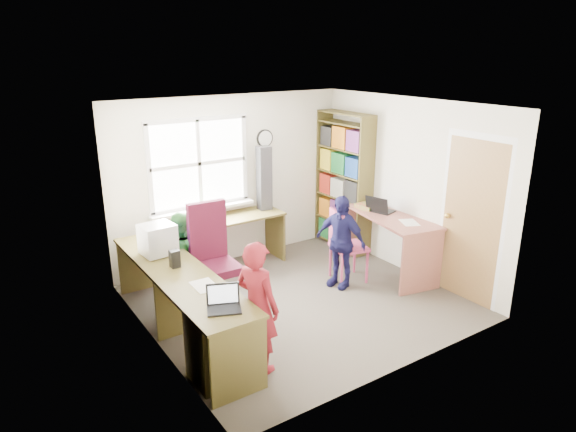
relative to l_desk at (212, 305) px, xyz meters
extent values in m
cube|color=#443E35|center=(1.31, 0.28, -0.47)|extent=(3.60, 3.40, 0.02)
cube|color=white|center=(1.31, 0.28, 1.95)|extent=(3.60, 3.40, 0.02)
cube|color=silver|center=(1.31, 1.99, 0.74)|extent=(3.60, 0.02, 2.40)
cube|color=silver|center=(1.31, -1.43, 0.74)|extent=(3.60, 0.02, 2.40)
cube|color=silver|center=(-0.50, 0.28, 0.74)|extent=(0.02, 3.40, 2.40)
cube|color=silver|center=(3.12, 0.28, 0.74)|extent=(0.02, 3.40, 2.40)
cube|color=white|center=(0.81, 1.97, 1.04)|extent=(1.40, 0.01, 1.20)
cube|color=white|center=(0.81, 1.96, 1.04)|extent=(1.48, 0.04, 1.28)
cube|color=olive|center=(3.09, -0.77, 0.54)|extent=(0.02, 0.82, 2.00)
sphere|color=gold|center=(3.06, -0.44, 0.54)|extent=(0.07, 0.07, 0.07)
cylinder|color=black|center=(1.86, 1.96, 1.29)|extent=(0.26, 0.03, 0.26)
cylinder|color=white|center=(1.86, 1.95, 1.29)|extent=(0.22, 0.01, 0.22)
cube|color=brown|center=(-0.19, 0.38, 0.28)|extent=(0.60, 2.70, 0.03)
cube|color=brown|center=(1.06, 1.70, 0.28)|extent=(1.65, 0.56, 0.03)
cube|color=brown|center=(-0.19, 0.38, -0.10)|extent=(0.56, 0.03, 0.72)
cube|color=brown|center=(-0.19, -0.94, -0.10)|extent=(0.56, 0.03, 0.72)
cube|color=brown|center=(-0.19, 1.70, -0.10)|extent=(0.56, 0.03, 0.72)
cube|color=brown|center=(1.86, 1.70, -0.10)|extent=(0.03, 0.52, 0.72)
cube|color=brown|center=(-0.19, -0.57, -0.10)|extent=(0.54, 0.45, 0.72)
cube|color=#9F5E4F|center=(2.88, 0.32, 0.36)|extent=(0.92, 1.53, 0.03)
cube|color=#9F5E4F|center=(2.75, -0.36, -0.06)|extent=(0.61, 0.15, 0.79)
cube|color=#9F5E4F|center=(3.01, 1.00, -0.06)|extent=(0.61, 0.15, 0.79)
cube|color=brown|center=(2.96, 0.96, 0.59)|extent=(0.30, 0.02, 2.10)
cube|color=brown|center=(2.96, 1.96, 0.59)|extent=(0.30, 0.02, 2.10)
cube|color=brown|center=(2.96, 1.46, 1.63)|extent=(0.30, 1.00, 0.02)
cube|color=brown|center=(2.96, 1.46, -0.40)|extent=(0.30, 1.00, 0.02)
cube|color=brown|center=(2.96, 1.46, -0.04)|extent=(0.30, 1.00, 0.02)
cube|color=brown|center=(2.96, 1.46, 0.34)|extent=(0.30, 1.00, 0.02)
cube|color=brown|center=(2.96, 1.46, 0.72)|extent=(0.30, 1.00, 0.02)
cube|color=brown|center=(2.96, 1.46, 1.10)|extent=(0.30, 1.00, 0.02)
cube|color=brown|center=(2.96, 1.46, 1.48)|extent=(0.30, 1.00, 0.02)
cube|color=#AD2718|center=(2.96, 1.16, -0.25)|extent=(0.25, 0.28, 0.27)
cube|color=#184294|center=(2.96, 1.48, -0.24)|extent=(0.25, 0.30, 0.29)
cube|color=#1D7B37|center=(2.96, 1.78, -0.23)|extent=(0.25, 0.26, 0.30)
cube|color=gold|center=(2.96, 1.16, 0.13)|extent=(0.25, 0.28, 0.30)
cube|color=#74317B|center=(2.96, 1.48, 0.14)|extent=(0.25, 0.30, 0.32)
cube|color=orange|center=(2.96, 1.78, 0.12)|extent=(0.25, 0.26, 0.29)
cube|color=#252525|center=(2.96, 1.16, 0.52)|extent=(0.25, 0.28, 0.32)
cube|color=beige|center=(2.96, 1.48, 0.50)|extent=(0.25, 0.30, 0.29)
cube|color=#AD2718|center=(2.96, 1.78, 0.51)|extent=(0.25, 0.26, 0.30)
cube|color=#184294|center=(2.96, 1.16, 0.88)|extent=(0.25, 0.28, 0.29)
cube|color=#1D7B37|center=(2.96, 1.48, 0.89)|extent=(0.25, 0.30, 0.30)
cube|color=gold|center=(2.96, 1.78, 0.90)|extent=(0.25, 0.26, 0.32)
cube|color=#74317B|center=(2.96, 1.16, 1.27)|extent=(0.25, 0.28, 0.30)
cube|color=orange|center=(2.96, 1.48, 1.28)|extent=(0.25, 0.30, 0.32)
cube|color=#252525|center=(2.96, 1.78, 1.26)|extent=(0.25, 0.26, 0.29)
cylinder|color=black|center=(0.39, 0.67, -0.42)|extent=(0.62, 0.62, 0.05)
cylinder|color=black|center=(0.39, 0.67, -0.18)|extent=(0.07, 0.07, 0.45)
cube|color=#480D21|center=(0.39, 0.67, 0.08)|extent=(0.51, 0.51, 0.10)
cube|color=#480D21|center=(0.40, 0.90, 0.48)|extent=(0.47, 0.10, 0.70)
cylinder|color=#BE3F69|center=(2.01, 0.31, -0.23)|extent=(0.04, 0.04, 0.46)
cylinder|color=#BE3F69|center=(2.36, 0.22, -0.23)|extent=(0.04, 0.04, 0.46)
cylinder|color=#BE3F69|center=(2.10, 0.67, -0.23)|extent=(0.04, 0.04, 0.46)
cylinder|color=#BE3F69|center=(2.45, 0.58, -0.23)|extent=(0.04, 0.04, 0.46)
cube|color=#BE3F69|center=(2.23, 0.45, 0.01)|extent=(0.52, 0.52, 0.04)
cube|color=#BE3F69|center=(2.04, 0.49, 0.28)|extent=(0.13, 0.40, 0.51)
cube|color=#BAB9BE|center=(-0.20, 0.95, 0.30)|extent=(0.28, 0.23, 0.02)
cube|color=#BAB9BE|center=(-0.20, 0.95, 0.48)|extent=(0.39, 0.35, 0.34)
cube|color=#3F72F2|center=(-0.01, 0.96, 0.48)|extent=(0.03, 0.29, 0.25)
cube|color=black|center=(-0.18, -0.65, 0.30)|extent=(0.37, 0.32, 0.02)
cube|color=black|center=(-0.13, -0.55, 0.40)|extent=(0.30, 0.17, 0.20)
cube|color=white|center=(-0.14, -0.56, 0.40)|extent=(0.26, 0.14, 0.16)
cube|color=black|center=(2.88, 0.55, 0.38)|extent=(0.34, 0.40, 0.02)
cube|color=black|center=(2.76, 0.52, 0.49)|extent=(0.15, 0.35, 0.23)
cube|color=#3F72F2|center=(2.77, 0.52, 0.49)|extent=(0.12, 0.30, 0.18)
cube|color=black|center=(-0.18, 0.50, 0.39)|extent=(0.10, 0.10, 0.19)
cube|color=black|center=(-0.20, 1.17, 0.39)|extent=(0.11, 0.11, 0.20)
cube|color=black|center=(1.72, 1.77, 0.76)|extent=(0.20, 0.18, 0.93)
cube|color=red|center=(2.85, 0.77, 0.40)|extent=(0.32, 0.32, 0.06)
cube|color=silver|center=(-0.11, -0.09, 0.30)|extent=(0.23, 0.32, 0.00)
cube|color=silver|center=(2.85, -0.01, 0.37)|extent=(0.30, 0.35, 0.00)
imported|color=#327F34|center=(0.86, 1.73, 0.44)|extent=(0.20, 0.18, 0.30)
imported|color=maroon|center=(0.19, -0.62, 0.20)|extent=(0.47, 0.56, 1.32)
imported|color=#30772F|center=(0.15, 1.12, 0.11)|extent=(0.54, 0.64, 1.14)
imported|color=#171645|center=(2.02, 0.38, 0.16)|extent=(0.51, 0.78, 1.23)
camera|label=1|loc=(-1.99, -4.40, 2.54)|focal=32.00mm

